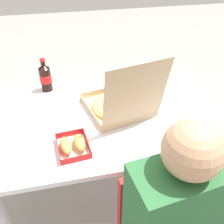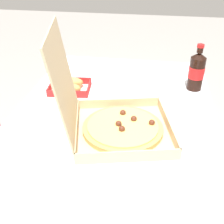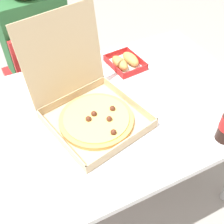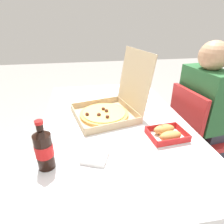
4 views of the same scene
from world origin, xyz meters
name	(u,v)px [view 3 (image 3 of 4)]	position (x,y,z in m)	size (l,w,h in m)	color
ground_plane	(108,189)	(0.00, 0.00, 0.00)	(10.00, 10.00, 0.00)	gray
dining_table	(107,120)	(0.00, 0.00, 0.64)	(1.36, 0.85, 0.71)	white
chair	(44,75)	(-0.13, 0.66, 0.48)	(0.45, 0.45, 0.83)	red
diner_person	(34,42)	(-0.14, 0.72, 0.69)	(0.38, 0.44, 1.15)	#333847
pizza_box_open	(90,108)	(-0.08, -0.02, 0.76)	(0.44, 0.48, 0.40)	tan
bread_side_box	(125,62)	(0.22, 0.24, 0.74)	(0.17, 0.20, 0.06)	white
napkin_pile	(188,105)	(0.32, -0.15, 0.72)	(0.11, 0.11, 0.02)	white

